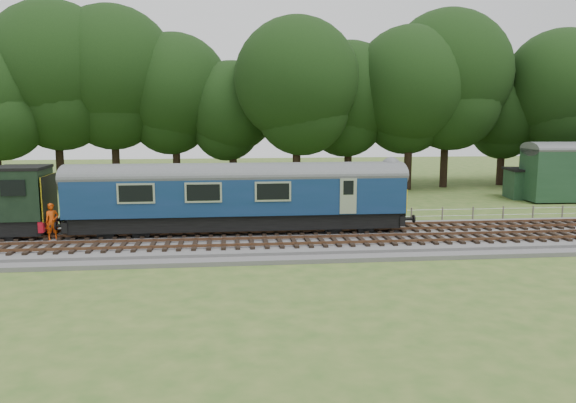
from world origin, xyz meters
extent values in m
plane|color=#395C22|center=(0.00, 0.00, 0.00)|extent=(120.00, 120.00, 0.00)
cube|color=#4C4C4F|center=(0.00, 0.00, 0.17)|extent=(70.00, 7.00, 0.35)
cube|color=brown|center=(0.00, 0.68, 0.49)|extent=(66.50, 0.07, 0.14)
cube|color=brown|center=(0.00, 2.12, 0.49)|extent=(66.50, 0.07, 0.14)
cube|color=brown|center=(0.00, -2.32, 0.49)|extent=(66.50, 0.07, 0.14)
cube|color=brown|center=(0.00, -0.88, 0.49)|extent=(66.50, 0.07, 0.14)
cube|color=black|center=(-4.82, 1.40, 1.06)|extent=(17.46, 2.52, 0.85)
cube|color=#0E2B4B|center=(-4.82, 1.40, 2.48)|extent=(18.00, 2.80, 2.05)
cube|color=yellow|center=(4.20, 1.40, 2.11)|extent=(0.06, 2.74, 1.30)
cube|color=black|center=(1.18, 1.40, 0.86)|extent=(2.60, 2.00, 0.55)
cube|color=black|center=(-10.82, 1.40, 0.86)|extent=(2.60, 2.00, 0.55)
cube|color=black|center=(-16.02, 1.40, 2.66)|extent=(2.40, 2.55, 2.60)
cube|color=#A40C1C|center=(-14.84, 1.40, 1.06)|extent=(0.25, 2.60, 0.55)
cube|color=yellow|center=(-14.70, 1.40, 2.46)|extent=(0.06, 2.55, 2.30)
imported|color=#F44C0C|center=(-14.37, 0.50, 1.30)|extent=(0.82, 0.73, 1.90)
cube|color=#1A3921|center=(18.73, 14.08, 1.13)|extent=(3.11, 3.11, 2.27)
cube|color=black|center=(18.73, 14.08, 2.36)|extent=(3.42, 3.42, 0.18)
camera|label=1|loc=(-5.32, -28.92, 6.69)|focal=35.00mm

